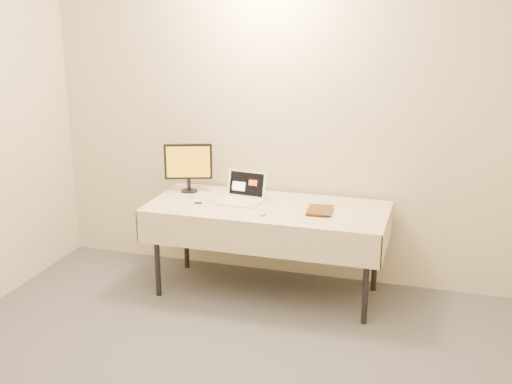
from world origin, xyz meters
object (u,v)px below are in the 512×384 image
(table, at_px, (267,213))
(laptop, at_px, (243,195))
(book, at_px, (308,195))
(monitor, at_px, (188,164))

(table, height_order, laptop, laptop)
(table, distance_m, laptop, 0.26)
(table, bearing_deg, book, -7.71)
(table, bearing_deg, laptop, 165.06)
(laptop, xyz_separation_m, book, (0.55, -0.10, 0.07))
(table, height_order, monitor, monitor)
(laptop, height_order, monitor, monitor)
(laptop, height_order, book, book)
(monitor, height_order, book, monitor)
(monitor, relative_size, book, 1.62)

